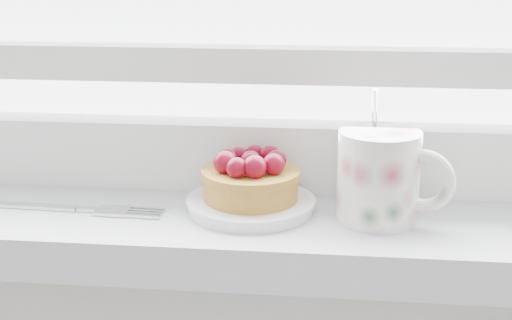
# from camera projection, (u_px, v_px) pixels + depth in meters

# --- Properties ---
(saucer) EXTENTS (0.12, 0.12, 0.01)m
(saucer) POSITION_uv_depth(u_px,v_px,m) (251.00, 204.00, 0.68)
(saucer) COLOR white
(saucer) RESTS_ON windowsill
(raspberry_tart) EXTENTS (0.09, 0.09, 0.05)m
(raspberry_tart) POSITION_uv_depth(u_px,v_px,m) (251.00, 177.00, 0.68)
(raspberry_tart) COLOR #936320
(raspberry_tart) RESTS_ON saucer
(floral_mug) EXTENTS (0.12, 0.10, 0.12)m
(floral_mug) POSITION_uv_depth(u_px,v_px,m) (381.00, 175.00, 0.65)
(floral_mug) COLOR silver
(floral_mug) RESTS_ON windowsill
(fork) EXTENTS (0.20, 0.03, 0.00)m
(fork) POSITION_uv_depth(u_px,v_px,m) (60.00, 208.00, 0.69)
(fork) COLOR silver
(fork) RESTS_ON windowsill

